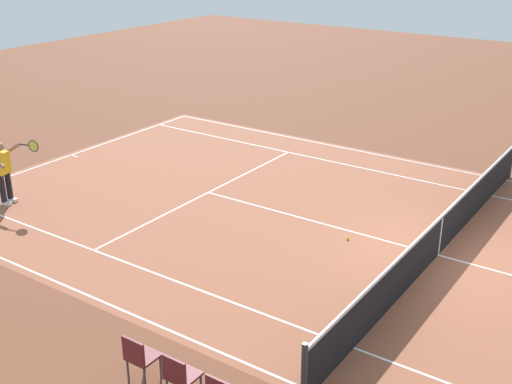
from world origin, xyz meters
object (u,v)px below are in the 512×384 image
object	(u,v)px
tennis_net	(440,235)
spectator_chair_5	(180,375)
spectator_chair_6	(139,356)
tennis_player_near	(4,169)
tennis_ball	(348,238)

from	to	relation	value
tennis_net	spectator_chair_5	size ratio (longest dim) A/B	13.30
tennis_net	spectator_chair_6	distance (m)	7.23
tennis_net	tennis_player_near	xyz separation A→B (m)	(10.26, 3.48, 0.44)
tennis_player_near	spectator_chair_6	world-z (taller)	tennis_player_near
tennis_player_near	spectator_chair_5	distance (m)	9.36
tennis_net	tennis_ball	size ratio (longest dim) A/B	177.27
tennis_ball	spectator_chair_5	xyz separation A→B (m)	(-0.45, 6.40, 0.49)
tennis_player_near	spectator_chair_6	size ratio (longest dim) A/B	1.93
tennis_ball	tennis_net	bearing A→B (deg)	-167.44
tennis_net	tennis_player_near	world-z (taller)	tennis_player_near
tennis_net	tennis_player_near	bearing A→B (deg)	18.75
tennis_net	spectator_chair_5	distance (m)	7.01
tennis_net	spectator_chair_6	size ratio (longest dim) A/B	13.30
spectator_chair_5	spectator_chair_6	world-z (taller)	same
tennis_ball	spectator_chair_5	size ratio (longest dim) A/B	0.08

